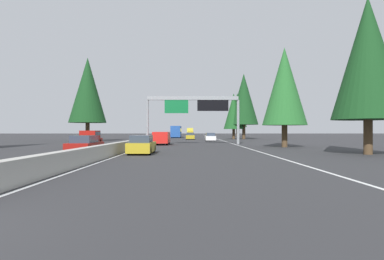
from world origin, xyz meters
TOP-DOWN VIEW (x-y plane):
  - ground_plane at (60.00, 0.00)m, footprint 320.00×320.00m
  - median_barrier at (80.00, 0.30)m, footprint 180.00×0.56m
  - shoulder_stripe_right at (70.00, -11.52)m, footprint 160.00×0.16m
  - shoulder_stripe_median at (70.00, -0.25)m, footprint 160.00×0.16m
  - sign_gantry_overhead at (38.80, -6.03)m, footprint 0.50×12.68m
  - sedan_near_right at (20.68, -1.66)m, footprint 4.40×1.80m
  - minivan_mid_center at (37.57, -1.73)m, footprint 5.00×1.95m
  - sedan_far_center at (53.38, -9.12)m, footprint 4.40×1.80m
  - pickup_far_right at (106.62, -5.63)m, footprint 5.60×2.00m
  - sedan_far_left at (64.06, -5.50)m, footprint 4.40×1.80m
  - bus_distant_a at (82.95, -1.70)m, footprint 11.50×2.55m
  - box_truck_distant_b at (126.67, -5.41)m, footprint 8.50×2.40m
  - oncoming_near at (20.30, 2.73)m, footprint 4.40×1.80m
  - oncoming_far at (32.63, 6.34)m, footprint 5.60×2.00m
  - conifer_right_foreground at (19.82, -19.27)m, footprint 5.40×5.40m
  - conifer_right_near at (31.10, -16.08)m, footprint 4.93×4.93m
  - conifer_right_mid at (67.31, -17.47)m, footprint 6.44×6.44m
  - conifer_right_far at (67.34, -15.22)m, footprint 4.50×4.50m
  - conifer_right_distant at (101.26, -20.93)m, footprint 6.23×6.23m
  - conifer_left_near at (52.89, 12.84)m, footprint 6.57×6.57m

SIDE VIEW (x-z plane):
  - ground_plane at x=60.00m, z-range 0.00..0.00m
  - shoulder_stripe_right at x=70.00m, z-range 0.00..0.01m
  - shoulder_stripe_median at x=70.00m, z-range 0.00..0.01m
  - median_barrier at x=80.00m, z-range 0.00..0.90m
  - sedan_near_right at x=20.68m, z-range -0.05..1.42m
  - sedan_far_center at x=53.38m, z-range -0.05..1.42m
  - sedan_far_left at x=64.06m, z-range -0.05..1.42m
  - oncoming_near at x=20.30m, z-range -0.05..1.42m
  - pickup_far_right at x=106.62m, z-range -0.02..1.84m
  - oncoming_far at x=32.63m, z-range -0.02..1.84m
  - minivan_mid_center at x=37.57m, z-range 0.11..1.80m
  - box_truck_distant_b at x=126.67m, z-range 0.14..3.09m
  - bus_distant_a at x=82.95m, z-range 0.17..3.27m
  - sign_gantry_overhead at x=38.80m, z-range 1.93..8.44m
  - conifer_right_far at x=67.34m, z-range 1.10..11.32m
  - conifer_right_near at x=31.10m, z-range 1.21..12.41m
  - conifer_right_foreground at x=19.82m, z-range 1.32..13.59m
  - conifer_right_distant at x=101.26m, z-range 1.53..15.69m
  - conifer_right_mid at x=67.31m, z-range 1.59..16.22m
  - conifer_left_near at x=52.89m, z-range 1.62..16.55m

